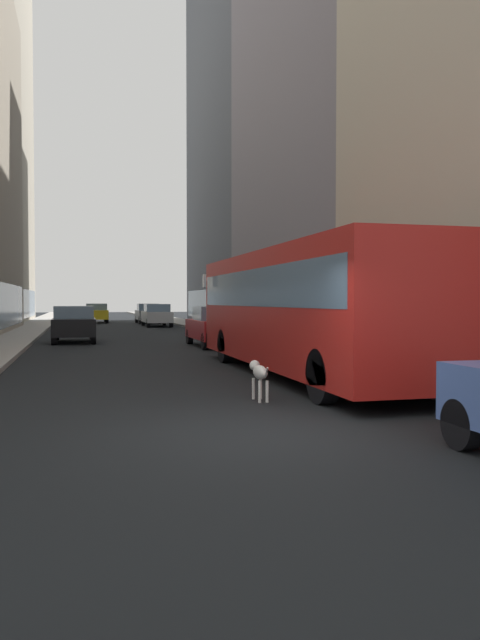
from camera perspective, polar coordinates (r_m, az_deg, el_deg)
name	(u,v)px	position (r m, az deg, el deg)	size (l,w,h in m)	color
ground_plane	(118,328)	(43.48, -11.06, -0.70)	(120.00, 120.00, 0.00)	black
sidewalk_left	(31,328)	(43.52, -18.57, -0.66)	(2.40, 110.00, 0.15)	#9E9991
sidewalk_right	(200,326)	(44.18, -3.66, -0.54)	(2.40, 110.00, 0.15)	gray
building_right_mid	(355,95)	(36.18, 10.48, 19.61)	(8.77, 20.44, 25.92)	slate
building_right_far	(252,134)	(55.77, 1.12, 16.62)	(8.15, 19.50, 32.31)	#4C515B
transit_bus	(302,304)	(15.52, 5.71, 1.48)	(2.78, 11.53, 3.05)	red
car_grey_wagon	(148,313)	(51.30, -8.44, 0.60)	(1.72, 4.15, 1.62)	slate
car_black_suv	(74,324)	(28.81, -14.93, -0.34)	(1.82, 4.17, 1.62)	black
car_silver_sedan	(157,315)	(45.15, -7.62, 0.45)	(1.80, 4.57, 1.62)	#B7BABF
car_red_coupe	(216,326)	(25.25, -2.20, -0.57)	(1.79, 4.27, 1.62)	red
car_yellow_taxi	(96,313)	(53.54, -12.98, 0.62)	(1.82, 4.11, 1.62)	yellow
dalmatian_dog	(259,373)	(11.64, 1.76, -4.85)	(0.22, 0.96, 0.72)	white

